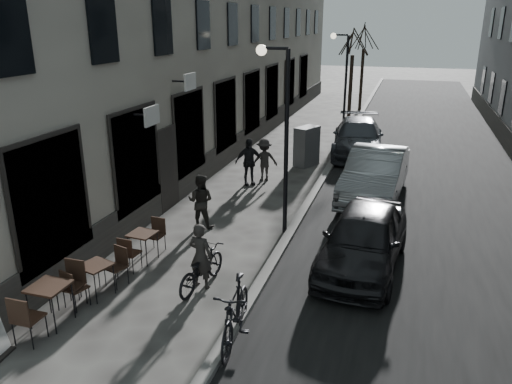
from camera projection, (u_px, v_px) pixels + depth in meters
The scene contains 20 objects.
ground at pixel (201, 364), 8.69m from camera, with size 120.00×120.00×0.00m, color #393634.
road at pixel (423, 155), 22.07m from camera, with size 7.30×60.00×0.00m, color black.
kerb at pixel (341, 148), 23.06m from camera, with size 0.25×60.00×0.12m, color slate.
streetlamp_near at pixel (280, 121), 13.12m from camera, with size 0.90×0.28×5.09m.
streetlamp_far at pixel (343, 75), 23.96m from camera, with size 0.90×0.28×5.09m.
tree_near at pixel (353, 40), 26.15m from camera, with size 2.40×2.40×5.70m.
tree_far at pixel (364, 36), 31.57m from camera, with size 2.40×2.40×5.70m.
bistro_set_a at pixel (51, 300), 9.70m from camera, with size 0.69×1.69×1.00m.
bistro_set_b at pixel (97, 277), 10.72m from camera, with size 0.80×1.55×0.88m.
bistro_set_c at pixel (143, 244), 12.30m from camera, with size 0.65×1.51×0.88m.
utility_cabinet at pixel (307, 146), 20.28m from camera, with size 0.59×1.07×1.60m, color #5D5D5F.
bicycle at pixel (201, 268), 11.07m from camera, with size 0.62×1.77×0.93m, color black.
cyclist_rider at pixel (201, 256), 10.98m from camera, with size 0.56×0.36×1.53m, color #292623.
pedestrian_near at pixel (201, 201), 14.21m from camera, with size 0.76×0.60×1.57m, color black.
pedestrian_mid at pixel (264, 160), 18.40m from camera, with size 1.02×0.58×1.57m, color #2C2927.
pedestrian_far at pixel (249, 162), 17.88m from camera, with size 1.00×0.42×1.71m, color black.
car_near at pixel (364, 239), 11.88m from camera, with size 1.76×4.38×1.49m, color black.
car_mid at pixel (375, 174), 16.57m from camera, with size 1.73×4.97×1.64m, color gray.
car_far at pixel (358, 137), 21.99m from camera, with size 2.14×5.26×1.53m, color #3B3F46.
moped at pixel (235, 313), 9.13m from camera, with size 0.57×2.02×1.21m, color black.
Camera 1 is at (3.03, -6.62, 5.69)m, focal length 35.00 mm.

